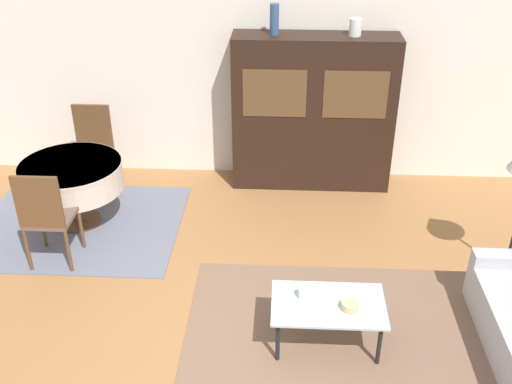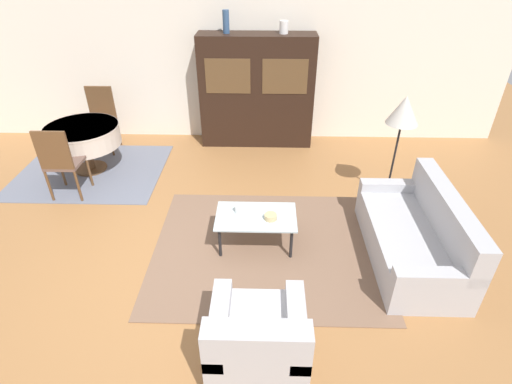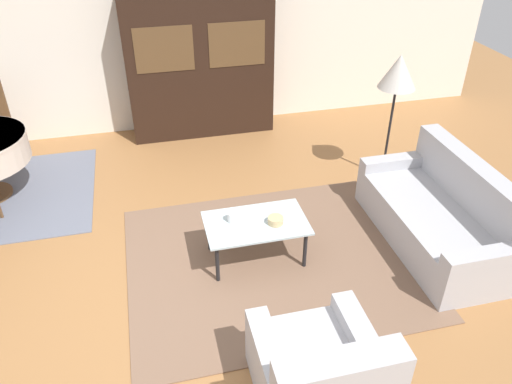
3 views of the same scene
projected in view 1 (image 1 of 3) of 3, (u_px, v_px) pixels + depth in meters
wall_back at (249, 70)px, 7.12m from camera, size 10.00×0.06×2.70m
area_rug at (342, 349)px, 5.00m from camera, size 2.66×2.24×0.01m
dining_rug at (80, 225)px, 6.64m from camera, size 2.21×1.80×0.01m
coffee_table at (328, 308)px, 4.88m from camera, size 0.93×0.57×0.41m
display_cabinet at (313, 113)px, 7.06m from camera, size 1.89×0.47×1.85m
dining_table at (72, 177)px, 6.41m from camera, size 1.09×1.09×0.73m
dining_chair_near at (46, 214)px, 5.73m from camera, size 0.44×0.44×1.05m
dining_chair_far at (92, 145)px, 7.07m from camera, size 0.44×0.44×1.05m
cup at (303, 293)px, 4.91m from camera, size 0.09×0.09×0.09m
bowl at (350, 306)px, 4.79m from camera, size 0.14×0.14×0.06m
vase_tall at (274, 19)px, 6.54m from camera, size 0.10×0.10×0.34m
vase_short at (355, 27)px, 6.53m from camera, size 0.14×0.14×0.19m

